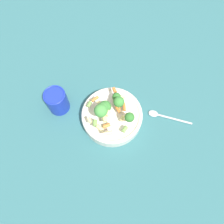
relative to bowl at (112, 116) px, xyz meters
The scene contains 5 objects.
ground_plane 0.03m from the bowl, ahead, with size 3.00×3.00×0.00m, color #2D6066.
bowl is the anchor object (origin of this frame).
pasta_salad 0.07m from the bowl, 19.67° to the right, with size 0.16×0.16×0.08m.
cup 0.21m from the bowl, 37.28° to the right, with size 0.08×0.08×0.10m.
spoon 0.19m from the bowl, 159.65° to the left, with size 0.14×0.12×0.01m.
Camera 1 is at (0.12, 0.28, 0.76)m, focal length 35.00 mm.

